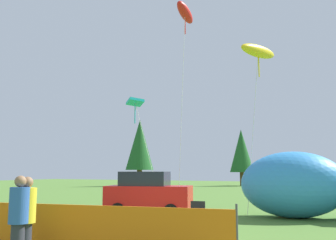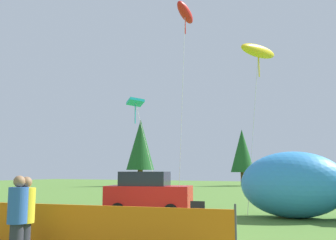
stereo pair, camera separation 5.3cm
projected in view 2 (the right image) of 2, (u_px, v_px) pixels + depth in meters
The scene contains 13 objects.
ground_plane at pixel (140, 229), 13.12m from camera, with size 120.00×120.00×0.00m, color #4C752D.
parked_car at pixel (148, 194), 17.18m from camera, with size 4.14×2.55×1.98m.
folding_chair at pixel (197, 213), 13.19m from camera, with size 0.63×0.63×0.94m.
inflatable_cat at pixel (315, 187), 15.95m from camera, with size 6.80×3.57×2.86m.
safety_fence at pixel (53, 229), 9.20m from camera, with size 8.85×1.51×1.32m.
spectator_in_black_shirt at pixel (17, 217), 7.94m from camera, with size 0.42×0.42×1.92m.
spectator_in_grey_shirt at pixel (23, 215), 8.66m from camera, with size 0.40×0.40×1.85m.
spectator_in_green_shirt at pixel (25, 217), 8.12m from camera, with size 0.41×0.41×1.89m.
kite_yellow_hero at pixel (258, 52), 18.59m from camera, with size 1.51×3.04×8.32m.
kite_red_lizard at pixel (185, 13), 21.76m from camera, with size 0.69×2.48×11.75m.
kite_teal_diamond at pixel (136, 104), 22.45m from camera, with size 2.92×1.51×6.34m.
horizon_tree_east at pixel (140, 145), 50.72m from camera, with size 3.76×3.76×8.97m.
horizon_tree_west at pixel (242, 151), 51.23m from camera, with size 3.23×3.23×7.70m.
Camera 2 is at (6.92, -11.65, 2.02)m, focal length 40.00 mm.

